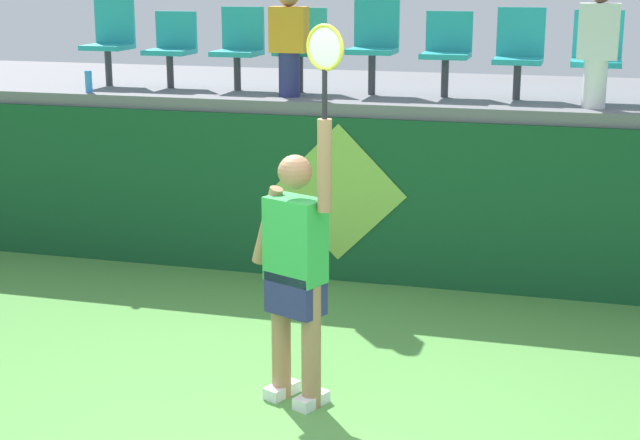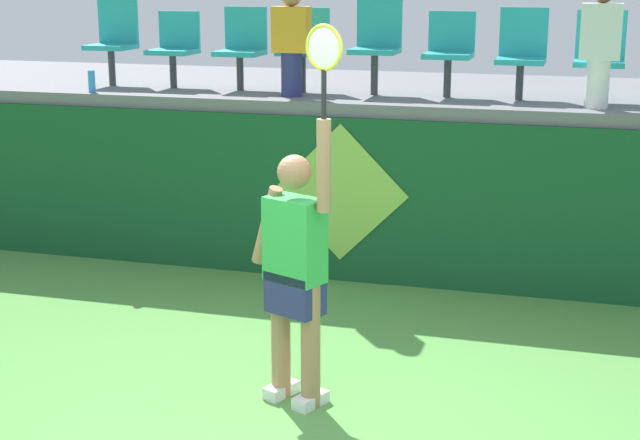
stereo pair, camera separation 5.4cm
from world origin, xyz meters
The scene contains 15 objects.
court_back_wall centered at (0.00, 3.46, 0.76)m, with size 12.41×0.20×1.53m, color #144C28.
spectator_platform centered at (0.00, 4.88, 1.59)m, with size 12.41×2.94×0.12m, color slate.
tennis_player centered at (-0.07, 0.75, 0.94)m, with size 0.71×0.39×2.50m.
water_bottle centered at (-3.04, 3.54, 1.75)m, with size 0.07×0.07×0.21m, color #338CE5.
stadium_chair_0 centered at (-3.12, 4.20, 2.13)m, with size 0.44×0.42×0.88m.
stadium_chair_1 centered at (-2.43, 4.19, 2.07)m, with size 0.44×0.42×0.76m.
stadium_chair_2 centered at (-1.70, 4.20, 2.09)m, with size 0.44×0.42×0.81m.
stadium_chair_3 centered at (-1.06, 4.19, 2.10)m, with size 0.44×0.42×0.80m.
stadium_chair_4 centered at (-0.34, 4.20, 2.15)m, with size 0.44×0.42×0.91m.
stadium_chair_5 centered at (0.37, 4.19, 2.09)m, with size 0.44×0.42×0.79m.
stadium_chair_6 centered at (1.03, 4.20, 2.09)m, with size 0.44×0.42×0.83m.
stadium_chair_7 centered at (1.72, 4.20, 2.08)m, with size 0.44×0.42×0.81m.
spectator_0 centered at (1.72, 3.74, 2.20)m, with size 0.34×0.20×1.08m.
spectator_1 centered at (-1.06, 3.78, 2.18)m, with size 0.34×0.20×1.03m.
wall_signage_mount centered at (-0.46, 3.35, 0.00)m, with size 1.27×0.01×1.48m.
Camera 1 is at (1.70, -5.00, 2.81)m, focal length 54.50 mm.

